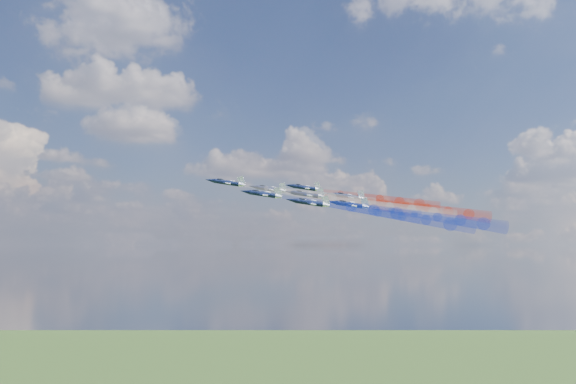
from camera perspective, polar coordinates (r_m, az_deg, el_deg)
name	(u,v)px	position (r m, az deg, el deg)	size (l,w,h in m)	color
jet_lead	(227,183)	(180.03, -5.57, 0.85)	(9.41, 11.76, 3.14)	black
trail_lead	(310,195)	(178.44, 1.98, -0.25)	(3.92, 37.43, 3.92)	white
jet_inner_left	(263,194)	(169.60, -2.29, -0.19)	(9.41, 11.76, 3.14)	black
trail_inner_left	(351,207)	(169.52, 5.71, -1.36)	(3.92, 37.43, 3.92)	#1933D6
jet_inner_right	(269,189)	(187.51, -1.71, 0.28)	(9.41, 11.76, 3.14)	black
trail_inner_right	(349,201)	(187.48, 5.52, -0.78)	(3.92, 37.43, 3.92)	red
jet_outer_left	(310,203)	(161.87, 1.98, -0.98)	(9.41, 11.76, 3.14)	black
trail_outer_left	(402,216)	(163.67, 10.30, -2.18)	(3.92, 37.43, 3.92)	#1933D6
jet_center_third	(306,194)	(178.80, 1.67, -0.22)	(9.41, 11.76, 3.14)	black
trail_center_third	(390,207)	(180.27, 9.21, -1.32)	(3.92, 37.43, 3.92)	white
jet_outer_right	(304,188)	(197.97, 1.50, 0.40)	(9.41, 11.76, 3.14)	black
trail_outer_right	(380,199)	(199.18, 8.33, -0.60)	(3.92, 37.43, 3.92)	red
jet_rear_left	(350,205)	(171.28, 5.62, -1.14)	(9.41, 11.76, 3.14)	black
trail_rear_left	(437,217)	(174.48, 13.40, -2.25)	(3.92, 37.43, 3.92)	#1933D6
jet_rear_right	(347,196)	(187.81, 5.39, -0.40)	(9.41, 11.76, 3.14)	black
trail_rear_right	(427,208)	(190.73, 12.51, -1.43)	(3.92, 37.43, 3.92)	red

